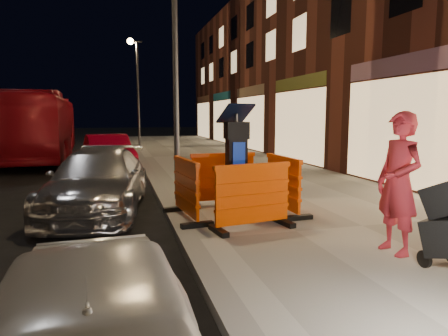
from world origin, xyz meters
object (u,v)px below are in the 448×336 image
object	(u,v)px
car_silver	(99,211)
car_red	(109,171)
parking_kiosk	(236,164)
barrier_bldgside	(283,184)
man	(399,183)
barrier_front	(253,197)
bus_doubledecker	(40,159)
barrier_back	(223,179)
barrier_kerbside	(186,189)

from	to	relation	value
car_silver	car_red	size ratio (longest dim) A/B	1.10
car_red	parking_kiosk	bearing A→B (deg)	-81.47
barrier_bldgside	man	bearing A→B (deg)	-170.01
barrier_front	car_red	bearing A→B (deg)	95.73
car_red	man	size ratio (longest dim) A/B	2.08
barrier_front	car_red	size ratio (longest dim) A/B	0.35
bus_doubledecker	parking_kiosk	bearing A→B (deg)	-69.12
bus_doubledecker	man	size ratio (longest dim) A/B	5.60
barrier_bldgside	parking_kiosk	bearing A→B (deg)	87.18
barrier_back	barrier_front	bearing A→B (deg)	-91.82
barrier_back	barrier_kerbside	size ratio (longest dim) A/B	1.00
barrier_back	car_silver	xyz separation A→B (m)	(-2.56, 0.70, -0.70)
barrier_kerbside	barrier_bldgside	xyz separation A→B (m)	(1.90, 0.00, 0.00)
barrier_front	barrier_kerbside	size ratio (longest dim) A/B	1.00
car_red	barrier_bldgside	bearing A→B (deg)	-75.39
barrier_back	barrier_kerbside	distance (m)	1.34
barrier_front	barrier_back	world-z (taller)	same
car_red	barrier_back	bearing A→B (deg)	-79.26
barrier_back	man	xyz separation A→B (m)	(1.53, -3.51, 0.42)
barrier_kerbside	barrier_front	bearing A→B (deg)	-141.82
parking_kiosk	barrier_bldgside	bearing A→B (deg)	-4.82
barrier_front	man	world-z (taller)	man
barrier_back	car_silver	distance (m)	2.74
parking_kiosk	barrier_front	bearing A→B (deg)	-94.82
barrier_kerbside	car_red	size ratio (longest dim) A/B	0.35
car_red	man	world-z (taller)	man
parking_kiosk	barrier_back	distance (m)	1.05
barrier_bldgside	car_red	distance (m)	8.60
barrier_front	bus_doubledecker	world-z (taller)	bus_doubledecker
barrier_bldgside	man	distance (m)	2.65
parking_kiosk	car_silver	bearing A→B (deg)	142.33
bus_doubledecker	barrier_front	bearing A→B (deg)	-70.59
barrier_kerbside	man	distance (m)	3.59
car_silver	man	xyz separation A→B (m)	(4.09, -4.21, 1.12)
barrier_back	man	bearing A→B (deg)	-68.22
bus_doubledecker	man	xyz separation A→B (m)	(7.11, -15.30, 1.12)
parking_kiosk	barrier_bldgside	size ratio (longest dim) A/B	1.40
parking_kiosk	bus_doubledecker	world-z (taller)	parking_kiosk
barrier_back	barrier_bldgside	size ratio (longest dim) A/B	1.00
barrier_bldgside	bus_doubledecker	xyz separation A→B (m)	(-6.53, 12.75, -0.70)
barrier_back	barrier_kerbside	bearing A→B (deg)	-136.82
barrier_bldgside	barrier_back	bearing A→B (deg)	42.18
barrier_front	barrier_back	xyz separation A→B (m)	(0.00, 1.90, 0.00)
barrier_kerbside	bus_doubledecker	xyz separation A→B (m)	(-4.63, 12.75, -0.70)
car_silver	man	distance (m)	5.97
car_red	barrier_kerbside	bearing A→B (deg)	-87.97
barrier_kerbside	bus_doubledecker	bearing A→B (deg)	13.12
man	bus_doubledecker	bearing A→B (deg)	-159.78
parking_kiosk	car_silver	distance (m)	3.25
car_silver	bus_doubledecker	size ratio (longest dim) A/B	0.41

